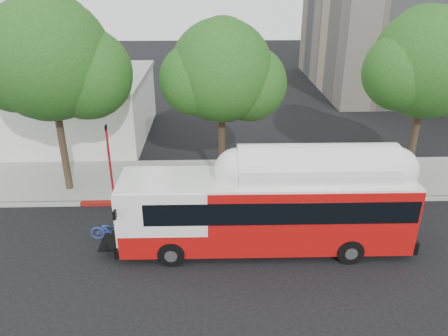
{
  "coord_description": "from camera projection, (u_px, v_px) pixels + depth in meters",
  "views": [
    {
      "loc": [
        -1.53,
        -15.17,
        10.51
      ],
      "look_at": [
        -0.97,
        3.0,
        2.3
      ],
      "focal_mm": 35.0,
      "sensor_mm": 36.0,
      "label": 1
    }
  ],
  "objects": [
    {
      "name": "sidewalk",
      "position": [
        240.0,
        178.0,
        24.08
      ],
      "size": [
        60.0,
        5.0,
        0.15
      ],
      "primitive_type": "cube",
      "color": "gray",
      "rests_on": "ground"
    },
    {
      "name": "street_tree_mid",
      "position": [
        230.0,
        75.0,
        21.26
      ],
      "size": [
        5.75,
        5.0,
        8.62
      ],
      "color": "#2D2116",
      "rests_on": "ground"
    },
    {
      "name": "street_tree_left",
      "position": [
        60.0,
        63.0,
        20.29
      ],
      "size": [
        6.67,
        5.8,
        9.74
      ],
      "color": "#2D2116",
      "rests_on": "ground"
    },
    {
      "name": "low_commercial_bldg",
      "position": [
        28.0,
        106.0,
        29.66
      ],
      "size": [
        16.2,
        10.2,
        4.25
      ],
      "color": "silver",
      "rests_on": "ground"
    },
    {
      "name": "curb_strip",
      "position": [
        243.0,
        201.0,
        21.71
      ],
      "size": [
        60.0,
        0.3,
        0.15
      ],
      "primitive_type": "cube",
      "color": "gray",
      "rests_on": "ground"
    },
    {
      "name": "street_tree_right",
      "position": [
        436.0,
        67.0,
        21.22
      ],
      "size": [
        6.21,
        5.4,
        9.18
      ],
      "color": "#2D2116",
      "rests_on": "ground"
    },
    {
      "name": "red_curb_segment",
      "position": [
        183.0,
        202.0,
        21.62
      ],
      "size": [
        10.0,
        0.32,
        0.16
      ],
      "primitive_type": "cube",
      "color": "maroon",
      "rests_on": "ground"
    },
    {
      "name": "signal_pole",
      "position": [
        110.0,
        162.0,
        21.38
      ],
      "size": [
        0.11,
        0.37,
        3.88
      ],
      "color": "#AE121E",
      "rests_on": "ground"
    },
    {
      "name": "ground",
      "position": [
        249.0,
        248.0,
        18.19
      ],
      "size": [
        120.0,
        120.0,
        0.0
      ],
      "primitive_type": "plane",
      "color": "black",
      "rests_on": "ground"
    },
    {
      "name": "transit_bus",
      "position": [
        267.0,
        211.0,
        17.55
      ],
      "size": [
        12.4,
        2.74,
        3.66
      ],
      "rotation": [
        0.0,
        0.0,
        -0.01
      ],
      "color": "#B00D0C",
      "rests_on": "ground"
    }
  ]
}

